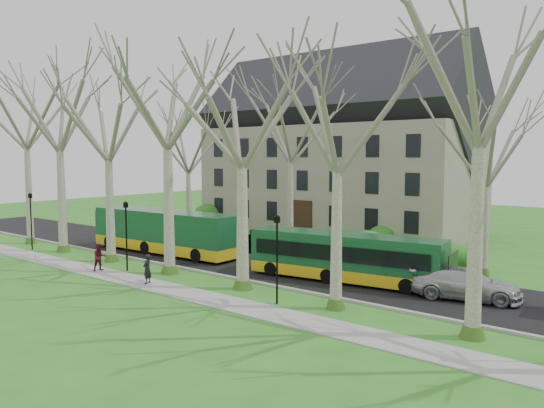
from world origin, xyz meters
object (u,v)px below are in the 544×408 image
at_px(bus_follow, 345,257).
at_px(pedestrian_a, 147,269).
at_px(sedan, 466,284).
at_px(pedestrian_b, 99,257).
at_px(bus_lead, 164,231).

bearing_deg(bus_follow, pedestrian_a, -145.83).
relative_size(bus_follow, sedan, 2.13).
xyz_separation_m(sedan, pedestrian_a, (-15.10, -7.89, 0.07)).
xyz_separation_m(pedestrian_a, pedestrian_b, (-4.99, 0.23, 0.00)).
distance_m(sedan, pedestrian_a, 17.04).
relative_size(bus_lead, bus_follow, 1.15).
distance_m(bus_lead, pedestrian_b, 6.83).
height_order(sedan, pedestrian_b, pedestrian_b).
bearing_deg(pedestrian_b, bus_follow, -43.76).
distance_m(pedestrian_a, pedestrian_b, 5.00).
relative_size(bus_lead, pedestrian_a, 7.69).
relative_size(sedan, pedestrian_b, 3.14).
distance_m(bus_lead, bus_follow, 15.04).
bearing_deg(bus_follow, sedan, -3.75).
bearing_deg(sedan, pedestrian_a, 104.26).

